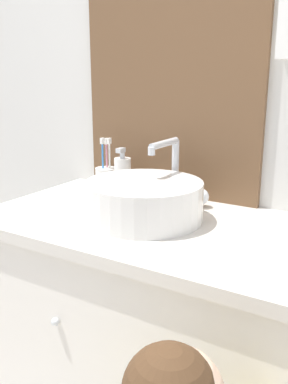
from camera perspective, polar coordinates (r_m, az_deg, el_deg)
wall_back at (r=1.45m, az=14.17°, el=14.94°), size 3.20×0.18×2.50m
vanity_counter at (r=1.43m, az=7.24°, el=-21.32°), size 1.39×0.60×0.86m
sink_basin at (r=1.29m, az=0.14°, el=-1.00°), size 0.35×0.40×0.23m
toothbrush_holder at (r=1.63m, az=-5.06°, el=1.95°), size 0.08×0.08×0.20m
soap_dispenser at (r=1.54m, az=-2.87°, el=2.16°), size 0.06×0.06×0.17m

